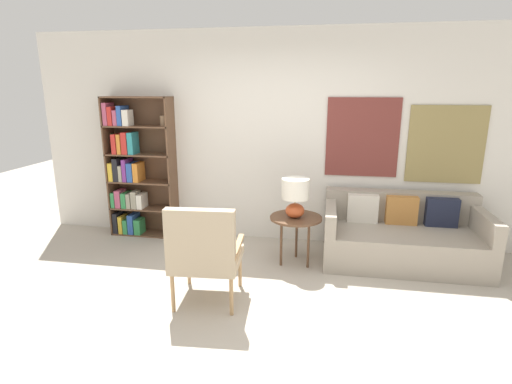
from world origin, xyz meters
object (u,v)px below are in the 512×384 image
Objects in this scene: table_lamp at (295,194)px; couch at (402,237)px; bookshelf at (133,171)px; side_table at (296,221)px; armchair at (204,250)px.

couch is at bearing 14.92° from table_lamp.
side_table is (2.25, -0.60, -0.38)m from bookshelf.
side_table is at bearing 55.02° from armchair.
side_table is at bearing -14.95° from bookshelf.
side_table is at bearing 64.02° from table_lamp.
bookshelf is 2.36m from side_table.
bookshelf is 2.28m from armchair.
bookshelf is 1.05× the size of couch.
armchair reaches higher than side_table.
armchair is 1.66× the size of side_table.
bookshelf is 4.19× the size of table_lamp.
table_lamp reaches higher than couch.
table_lamp is at bearing -15.63° from bookshelf.
couch is (3.47, -0.30, -0.60)m from bookshelf.
couch is at bearing -4.92° from bookshelf.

